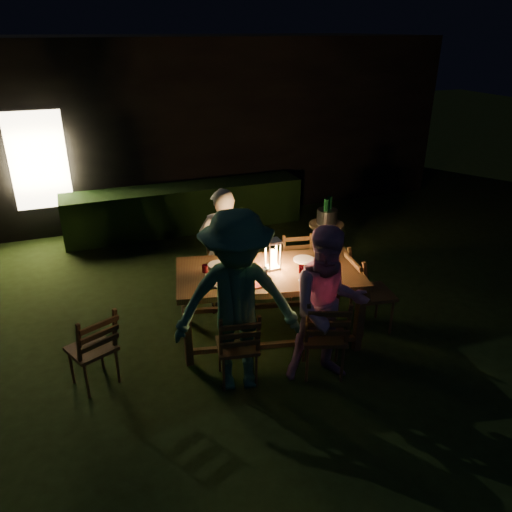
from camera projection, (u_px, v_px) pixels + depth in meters
name	position (u px, v px, depth m)	size (l,w,h in m)	color
garden_envelope	(178.00, 118.00, 10.63)	(40.00, 40.00, 3.20)	black
dining_table	(269.00, 278.00, 5.62)	(2.24, 1.45, 0.86)	#55321C
chair_near_left	(238.00, 358.00, 5.08)	(0.47, 0.50, 0.91)	#55321C
chair_near_right	(323.00, 349.00, 5.19)	(0.58, 0.60, 0.99)	#55321C
chair_far_left	(224.00, 288.00, 6.46)	(0.47, 0.49, 0.89)	#55321C
chair_far_right	(300.00, 282.00, 6.59)	(0.48, 0.50, 0.91)	#55321C
chair_end	(370.00, 305.00, 5.97)	(0.56, 0.53, 1.04)	#55321C
chair_spare	(94.00, 361.00, 5.03)	(0.56, 0.57, 0.93)	#55321C
person_house_side	(223.00, 249.00, 6.29)	(0.58, 0.38, 1.59)	beige
person_opp_right	(328.00, 306.00, 4.92)	(0.81, 0.63, 1.67)	#C587B2
person_opp_left	(237.00, 303.00, 4.75)	(1.22, 0.70, 1.89)	#356A51
lantern	(273.00, 256.00, 5.57)	(0.16, 0.16, 0.35)	white
plate_far_left	(219.00, 265.00, 5.71)	(0.25, 0.25, 0.01)	white
plate_near_left	(222.00, 283.00, 5.31)	(0.25, 0.25, 0.01)	white
plate_far_right	(304.00, 259.00, 5.84)	(0.25, 0.25, 0.01)	white
plate_near_right	(313.00, 276.00, 5.44)	(0.25, 0.25, 0.01)	white
wineglass_a	(240.00, 255.00, 5.76)	(0.06, 0.06, 0.18)	#59070F
wineglass_b	(205.00, 273.00, 5.35)	(0.06, 0.06, 0.18)	#59070F
wineglass_c	(301.00, 273.00, 5.34)	(0.06, 0.06, 0.18)	#59070F
wineglass_d	(319.00, 254.00, 5.79)	(0.06, 0.06, 0.18)	#59070F
wineglass_e	(265.00, 276.00, 5.27)	(0.06, 0.06, 0.18)	silver
bottle_table	(247.00, 261.00, 5.50)	(0.07, 0.07, 0.28)	#0F471E
napkin_left	(260.00, 284.00, 5.28)	(0.18, 0.14, 0.01)	red
napkin_right	(324.00, 279.00, 5.39)	(0.18, 0.14, 0.01)	red
phone	(216.00, 287.00, 5.23)	(0.14, 0.07, 0.01)	black
side_table	(326.00, 229.00, 7.42)	(0.52, 0.52, 0.70)	olive
ice_bucket	(327.00, 217.00, 7.34)	(0.30, 0.30, 0.22)	#A5A8AD
bottle_bucket_a	(326.00, 215.00, 7.26)	(0.07, 0.07, 0.32)	#0F471E
bottle_bucket_b	(329.00, 212.00, 7.36)	(0.07, 0.07, 0.32)	#0F471E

